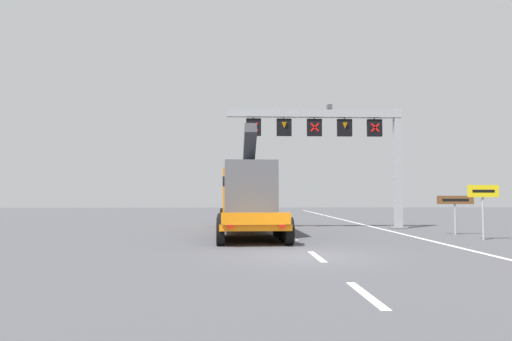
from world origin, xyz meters
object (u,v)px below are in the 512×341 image
heavy_haul_truck_orange (246,195)px  tourist_info_sign_brown (455,204)px  overhead_lane_gantry (337,133)px  exit_sign_yellow (483,198)px

heavy_haul_truck_orange → tourist_info_sign_brown: 10.81m
tourist_info_sign_brown → heavy_haul_truck_orange: bearing=164.3°
overhead_lane_gantry → heavy_haul_truck_orange: size_ratio=0.75×
overhead_lane_gantry → exit_sign_yellow: (4.96, -7.00, -3.78)m
exit_sign_yellow → heavy_haul_truck_orange: bearing=151.5°
heavy_haul_truck_orange → exit_sign_yellow: bearing=-28.5°
overhead_lane_gantry → heavy_haul_truck_orange: bearing=-165.8°
overhead_lane_gantry → tourist_info_sign_brown: bearing=-40.6°
overhead_lane_gantry → heavy_haul_truck_orange: (-5.41, -1.36, -3.63)m
overhead_lane_gantry → heavy_haul_truck_orange: overhead_lane_gantry is taller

